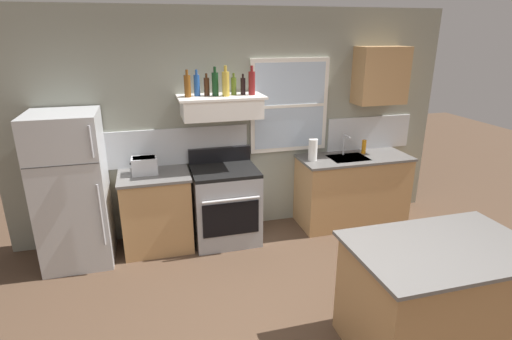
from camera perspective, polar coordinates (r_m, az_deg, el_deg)
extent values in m
plane|color=#4C3828|center=(3.66, 6.24, -22.75)|extent=(16.00, 16.00, 0.00)
cube|color=gray|center=(4.98, -2.61, 6.53)|extent=(5.40, 0.06, 2.70)
cube|color=silver|center=(4.88, -15.76, 2.88)|extent=(2.50, 0.02, 0.44)
cube|color=silver|center=(5.66, 15.66, 5.08)|extent=(1.20, 0.02, 0.44)
cube|color=white|center=(5.07, 4.75, 9.02)|extent=(1.00, 0.04, 1.15)
cube|color=silver|center=(5.06, 4.81, 8.99)|extent=(0.90, 0.01, 1.05)
cube|color=white|center=(5.05, 4.83, 8.98)|extent=(0.90, 0.02, 0.04)
cube|color=#B7BABC|center=(4.71, -24.54, -2.60)|extent=(0.70, 0.68, 1.66)
cube|color=#333333|center=(4.27, -25.86, 0.53)|extent=(0.69, 0.00, 0.01)
cylinder|color=#A5A8AD|center=(4.39, -21.04, -6.01)|extent=(0.02, 0.02, 0.67)
cylinder|color=#A5A8AD|center=(4.14, -22.30, 3.72)|extent=(0.02, 0.02, 0.31)
cube|color=tan|center=(4.84, -13.82, -5.81)|extent=(0.76, 0.60, 0.88)
cube|color=#605E5B|center=(4.67, -14.26, -0.73)|extent=(0.79, 0.63, 0.03)
cube|color=silver|center=(4.67, -15.46, 0.60)|extent=(0.28, 0.20, 0.19)
cube|color=black|center=(4.65, -15.55, 1.64)|extent=(0.24, 0.16, 0.01)
cube|color=black|center=(4.67, -17.27, 0.86)|extent=(0.02, 0.03, 0.02)
cube|color=#9EA0A5|center=(4.87, -4.35, -5.15)|extent=(0.76, 0.64, 0.87)
cube|color=black|center=(4.71, -4.48, -0.09)|extent=(0.76, 0.64, 0.04)
cube|color=black|center=(4.94, -5.17, 2.18)|extent=(0.76, 0.06, 0.18)
cube|color=black|center=(4.59, -3.54, -6.93)|extent=(0.65, 0.01, 0.40)
cylinder|color=silver|center=(4.46, -3.51, -4.23)|extent=(0.65, 0.03, 0.03)
cube|color=white|center=(4.62, -4.96, 8.77)|extent=(0.88, 0.48, 0.22)
cube|color=#262628|center=(4.42, -4.38, 7.26)|extent=(0.75, 0.02, 0.04)
cube|color=white|center=(4.60, -5.00, 10.28)|extent=(0.96, 0.52, 0.02)
cylinder|color=brown|center=(4.51, -9.66, 11.59)|extent=(0.07, 0.07, 0.24)
cylinder|color=brown|center=(4.50, -9.77, 13.44)|extent=(0.03, 0.03, 0.06)
cylinder|color=#1E478C|center=(4.58, -8.36, 11.72)|extent=(0.07, 0.07, 0.23)
cylinder|color=#1E478C|center=(4.57, -8.44, 13.51)|extent=(0.03, 0.03, 0.06)
cylinder|color=#381E0F|center=(4.60, -6.98, 11.60)|extent=(0.06, 0.06, 0.19)
cylinder|color=#381E0F|center=(4.59, -7.04, 13.10)|extent=(0.03, 0.03, 0.05)
cylinder|color=#143819|center=(4.57, -5.79, 11.96)|extent=(0.07, 0.07, 0.25)
cylinder|color=#143819|center=(4.56, -5.85, 13.93)|extent=(0.03, 0.03, 0.06)
cylinder|color=#B29333|center=(4.53, -4.30, 12.01)|extent=(0.08, 0.08, 0.26)
cylinder|color=#B29333|center=(4.51, -4.35, 14.09)|extent=(0.03, 0.03, 0.07)
cylinder|color=#4C601E|center=(4.63, -3.16, 11.74)|extent=(0.06, 0.06, 0.19)
cylinder|color=#4C601E|center=(4.62, -3.18, 13.22)|extent=(0.03, 0.03, 0.05)
cylinder|color=black|center=(4.64, -1.85, 11.73)|extent=(0.06, 0.06, 0.19)
cylinder|color=black|center=(4.62, -1.87, 13.15)|extent=(0.02, 0.02, 0.05)
cylinder|color=maroon|center=(4.62, -0.60, 12.15)|extent=(0.07, 0.07, 0.26)
cylinder|color=maroon|center=(4.60, -0.61, 14.14)|extent=(0.03, 0.03, 0.06)
cube|color=tan|center=(5.46, 13.37, -2.86)|extent=(1.40, 0.60, 0.88)
cube|color=#605E5B|center=(5.31, 13.75, 1.70)|extent=(1.43, 0.63, 0.03)
cube|color=#B7BABC|center=(5.24, 12.90, 1.65)|extent=(0.48, 0.36, 0.01)
cylinder|color=silver|center=(5.32, 12.31, 3.59)|extent=(0.03, 0.03, 0.28)
cylinder|color=silver|center=(5.22, 12.81, 4.63)|extent=(0.02, 0.16, 0.02)
cylinder|color=white|center=(5.01, 8.03, 2.85)|extent=(0.11, 0.11, 0.27)
cylinder|color=orange|center=(5.45, 14.99, 3.20)|extent=(0.06, 0.06, 0.18)
cube|color=tan|center=(3.61, 24.03, -16.30)|extent=(1.32, 0.82, 0.88)
cube|color=#605E5B|center=(3.38, 25.08, -9.94)|extent=(1.40, 0.90, 0.03)
cube|color=tan|center=(5.41, 17.21, 12.63)|extent=(0.64, 0.32, 0.70)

